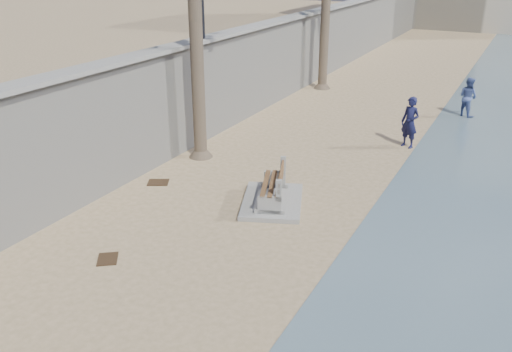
% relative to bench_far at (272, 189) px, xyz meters
% --- Properties ---
extents(seawall, '(0.45, 70.00, 3.50)m').
position_rel_bench_far_xyz_m(seawall, '(-4.68, 11.98, 1.33)').
color(seawall, gray).
rests_on(seawall, ground_plane).
extents(wall_cap, '(0.80, 70.00, 0.12)m').
position_rel_bench_far_xyz_m(wall_cap, '(-4.68, 11.98, 3.13)').
color(wall_cap, gray).
rests_on(wall_cap, seawall).
extents(bench_far, '(2.30, 2.73, 0.97)m').
position_rel_bench_far_xyz_m(bench_far, '(0.00, 0.00, 0.00)').
color(bench_far, gray).
rests_on(bench_far, ground_plane).
extents(person_a, '(0.88, 0.75, 2.06)m').
position_rel_bench_far_xyz_m(person_a, '(2.24, 6.38, 0.61)').
color(person_a, '#131536').
rests_on(person_a, ground_plane).
extents(person_b, '(1.10, 1.03, 1.81)m').
position_rel_bench_far_xyz_m(person_b, '(3.52, 11.41, 0.48)').
color(person_b, '#465690').
rests_on(person_b, ground_plane).
extents(debris_c, '(0.76, 0.71, 0.03)m').
position_rel_bench_far_xyz_m(debris_c, '(-3.65, -0.26, -0.41)').
color(debris_c, '#382616').
rests_on(debris_c, ground_plane).
extents(debris_d, '(0.67, 0.69, 0.03)m').
position_rel_bench_far_xyz_m(debris_d, '(-2.03, -4.32, -0.41)').
color(debris_d, '#382616').
rests_on(debris_d, ground_plane).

